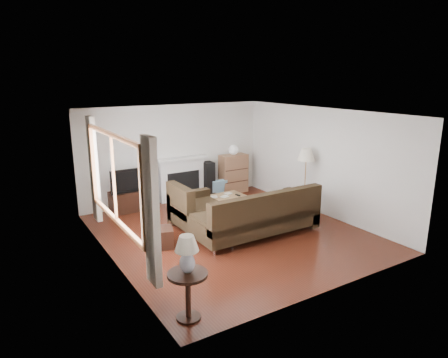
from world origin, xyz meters
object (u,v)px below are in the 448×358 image
floor_lamp (305,181)px  tv_stand (131,201)px  coffee_table (223,204)px  side_table (188,296)px  bookshelf (233,174)px  sectional_sofa (256,213)px

floor_lamp → tv_stand: bearing=147.1°
coffee_table → side_table: bearing=-129.4°
bookshelf → sectional_sofa: 3.17m
side_table → tv_stand: bearing=80.0°
coffee_table → floor_lamp: bearing=-31.3°
sectional_sofa → coffee_table: size_ratio=2.70×
sectional_sofa → floor_lamp: size_ratio=1.84×
side_table → sectional_sofa: bearing=37.3°
coffee_table → side_table: side_table is taller
tv_stand → coffee_table: bearing=-36.0°
sectional_sofa → side_table: bearing=-142.7°
sectional_sofa → coffee_table: (0.14, 1.53, -0.26)m
sectional_sofa → side_table: (-2.52, -1.91, -0.12)m
coffee_table → tv_stand: bearing=142.2°
side_table → floor_lamp: bearing=29.6°
tv_stand → floor_lamp: (3.53, -2.28, 0.53)m
tv_stand → side_table: (-0.84, -4.76, 0.09)m
tv_stand → bookshelf: (3.00, 0.03, 0.29)m
side_table → bookshelf: bearing=51.3°
tv_stand → floor_lamp: size_ratio=0.64×
bookshelf → floor_lamp: bearing=-77.2°
bookshelf → side_table: (-3.84, -4.80, -0.20)m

